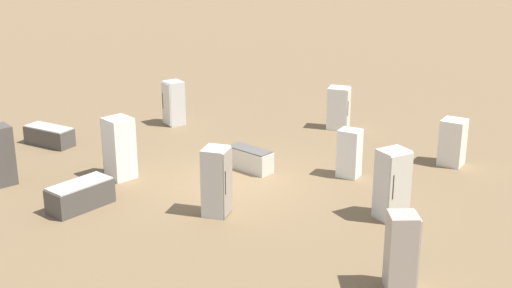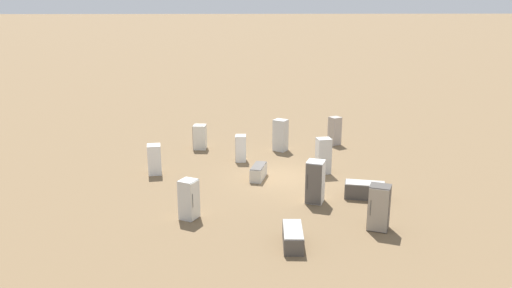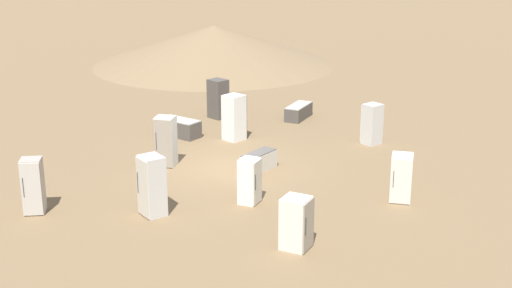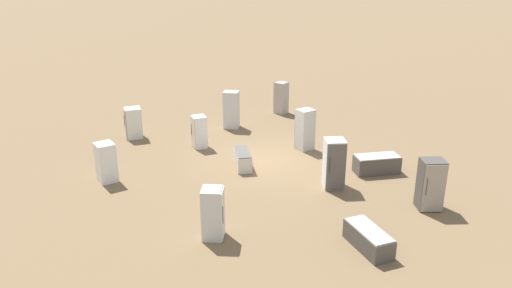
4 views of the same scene
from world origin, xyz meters
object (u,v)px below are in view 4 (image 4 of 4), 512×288
Objects in this scene: discarded_fridge_6 at (106,162)px; discarded_fridge_10 at (231,110)px; discarded_fridge_1 at (377,164)px; discarded_fridge_4 at (213,214)px; discarded_fridge_8 at (334,164)px; discarded_fridge_7 at (281,98)px; discarded_fridge_11 at (243,159)px; discarded_fridge_9 at (133,123)px; discarded_fridge_3 at (431,185)px; discarded_fridge_2 at (368,239)px; discarded_fridge_0 at (199,132)px; discarded_fridge_5 at (305,129)px.

discarded_fridge_10 is at bearing 21.81° from discarded_fridge_6.
discarded_fridge_4 is (1.80, -7.80, 0.47)m from discarded_fridge_1.
discarded_fridge_8 is at bearing -37.00° from discarded_fridge_6.
discarded_fridge_11 is (6.12, -5.18, -0.54)m from discarded_fridge_7.
discarded_fridge_3 is at bearing -141.10° from discarded_fridge_9.
discarded_fridge_9 is 6.50m from discarded_fridge_11.
discarded_fridge_1 is 8.45m from discarded_fridge_10.
discarded_fridge_6 reaches higher than discarded_fridge_2.
discarded_fridge_0 is at bearing -58.58° from discarded_fridge_11.
discarded_fridge_4 is 10.80m from discarded_fridge_10.
discarded_fridge_10 reaches higher than discarded_fridge_7.
discarded_fridge_11 is at bearing 100.58° from discarded_fridge_2.
discarded_fridge_2 is at bearing -61.35° from discarded_fridge_6.
discarded_fridge_2 is 0.95× the size of discarded_fridge_10.
discarded_fridge_10 reaches higher than discarded_fridge_0.
discarded_fridge_4 is 0.89× the size of discarded_fridge_5.
discarded_fridge_8 reaches higher than discarded_fridge_3.
discarded_fridge_0 is 0.80× the size of discarded_fridge_5.
discarded_fridge_3 is 6.91m from discarded_fridge_5.
discarded_fridge_5 is at bearing -134.98° from discarded_fridge_7.
discarded_fridge_10 is (-9.68, 4.80, 0.12)m from discarded_fridge_4.
discarded_fridge_0 is 4.91m from discarded_fridge_6.
discarded_fridge_1 is 10.75m from discarded_fridge_6.
discarded_fridge_10 is at bearing -92.02° from discarded_fridge_11.
discarded_fridge_2 is at bearing -59.35° from discarded_fridge_10.
discarded_fridge_9 is at bearing 57.66° from discarded_fridge_1.
discarded_fridge_6 is 8.77m from discarded_fridge_8.
discarded_fridge_3 is at bearing -147.55° from discarded_fridge_0.
discarded_fridge_3 is 1.21× the size of discarded_fridge_9.
discarded_fridge_9 is 4.92m from discarded_fridge_10.
discarded_fridge_7 is at bearing 172.27° from discarded_fridge_4.
discarded_fridge_2 is (4.43, -3.87, -0.04)m from discarded_fridge_1.
discarded_fridge_10 is (-7.88, -3.00, 0.59)m from discarded_fridge_1.
discarded_fridge_10 reaches higher than discarded_fridge_3.
discarded_fridge_1 is at bearing 53.33° from discarded_fridge_2.
discarded_fridge_1 is 1.10× the size of discarded_fridge_7.
discarded_fridge_6 is 0.82× the size of discarded_fridge_8.
discarded_fridge_6 is (1.92, -4.52, 0.03)m from discarded_fridge_0.
discarded_fridge_9 is at bearing 156.30° from discarded_fridge_7.
discarded_fridge_5 is (2.32, 4.22, 0.19)m from discarded_fridge_0.
discarded_fridge_5 is 4.64m from discarded_fridge_10.
discarded_fridge_1 is at bearing -79.35° from discarded_fridge_5.
discarded_fridge_6 is 1.05× the size of discarded_fridge_9.
discarded_fridge_6 is 0.82× the size of discarded_fridge_10.
discarded_fridge_2 is 7.38m from discarded_fridge_11.
discarded_fridge_2 is 1.09× the size of discarded_fridge_4.
discarded_fridge_6 reaches higher than discarded_fridge_0.
discarded_fridge_7 is at bearing 76.42° from discarded_fridge_2.
discarded_fridge_6 is 11.66m from discarded_fridge_7.
discarded_fridge_1 is 2.45m from discarded_fridge_8.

